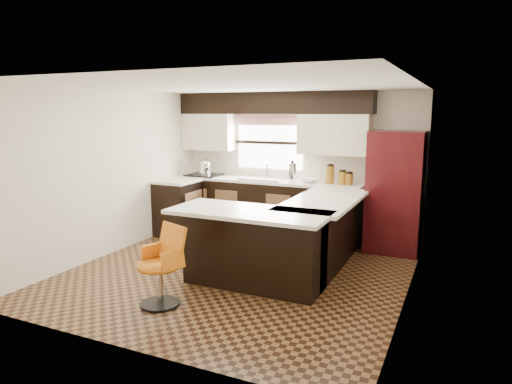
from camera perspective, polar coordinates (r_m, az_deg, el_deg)
The scene contains 30 objects.
floor at distance 6.11m, azimuth -2.07°, elevation -9.88°, with size 4.40×4.40×0.00m, color #49301A.
ceiling at distance 5.76m, azimuth -2.22°, elevation 13.19°, with size 4.40×4.40×0.00m, color silver.
wall_back at distance 7.83m, azimuth 5.15°, elevation 3.52°, with size 4.40×4.40×0.00m, color beige.
wall_front at distance 4.01m, azimuth -16.46°, elevation -3.09°, with size 4.40×4.40×0.00m, color beige.
wall_left at distance 7.01m, azimuth -17.67°, elevation 2.33°, with size 4.40×4.40×0.00m, color beige.
wall_right at distance 5.23m, azimuth 18.87°, elevation -0.23°, with size 4.40×4.40×0.00m, color beige.
base_cab_back at distance 7.83m, azimuth 1.22°, elevation -2.00°, with size 3.30×0.60×0.90m, color black.
base_cab_left at distance 7.92m, azimuth -9.69°, elevation -2.01°, with size 0.60×0.70×0.90m, color black.
counter_back at distance 7.75m, azimuth 1.23°, elevation 1.42°, with size 3.30×0.60×0.04m, color silver.
counter_left at distance 7.83m, azimuth -9.79°, elevation 1.37°, with size 0.60×0.70×0.04m, color silver.
soffit at distance 7.76m, azimuth 1.99°, elevation 11.04°, with size 3.40×0.35×0.36m, color black.
upper_cab_left at distance 8.31m, azimuth -5.88°, elevation 7.48°, with size 0.94×0.35×0.64m, color beige.
upper_cab_right at distance 7.42m, azimuth 9.75°, elevation 7.09°, with size 1.14×0.35×0.64m, color beige.
window_pane at distance 7.96m, azimuth 1.72°, elevation 6.19°, with size 1.20×0.02×0.90m, color white.
valance at distance 7.90m, azimuth 1.63°, elevation 9.00°, with size 1.30×0.06×0.18m, color #D19B93.
sink at distance 7.75m, azimuth 0.84°, elevation 1.70°, with size 0.75×0.45×0.03m, color #B2B2B7.
dishwasher at distance 7.24m, azimuth 7.60°, elevation -3.25°, with size 0.58×0.03×0.78m, color black.
cooktop at distance 8.27m, azimuth -6.47°, elevation 2.15°, with size 0.58×0.50×0.03m, color black.
peninsula_long at distance 6.22m, azimuth 8.00°, elevation -5.29°, with size 0.60×1.95×0.90m, color black.
peninsula_return at distance 5.52m, azimuth -0.24°, elevation -7.18°, with size 1.65×0.60×0.90m, color black.
counter_pen_long at distance 6.10m, azimuth 8.55°, elevation -1.05°, with size 0.84×1.95×0.04m, color silver.
counter_pen_return at distance 5.33m, azimuth -0.84°, elevation -2.55°, with size 1.89×0.84×0.04m, color silver.
refrigerator at distance 7.11m, azimuth 17.02°, elevation 0.04°, with size 0.77×0.74×1.81m, color #39090C.
bar_chair at distance 5.07m, azimuth -12.06°, elevation -9.12°, with size 0.47×0.47×0.87m, color orange, non-canonical shape.
kettle at distance 8.24m, azimuth -6.36°, elevation 3.25°, with size 0.22×0.22×0.30m, color silver, non-canonical shape.
percolator at distance 7.55m, azimuth 4.56°, elevation 2.51°, with size 0.14×0.14×0.31m, color silver.
mixing_bowl at distance 7.47m, azimuth 6.61°, elevation 1.48°, with size 0.28×0.28×0.07m, color white.
canister_large at distance 7.38m, azimuth 9.22°, elevation 2.14°, with size 0.14×0.14×0.28m, color brown.
canister_med at distance 7.33m, azimuth 10.75°, elevation 1.73°, with size 0.13×0.13×0.20m, color brown.
canister_small at distance 7.31m, azimuth 11.56°, elevation 1.58°, with size 0.12×0.12×0.18m, color brown.
Camera 1 is at (2.60, -5.13, 2.08)m, focal length 32.00 mm.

